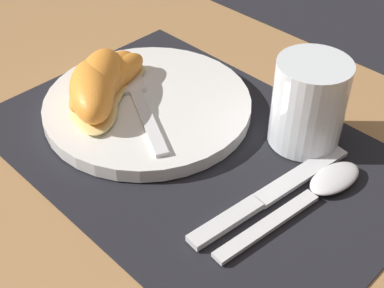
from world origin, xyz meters
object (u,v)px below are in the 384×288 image
object	(u,v)px
citrus_wedge_0	(116,75)
citrus_wedge_1	(104,82)
plate	(148,106)
fork	(137,96)
citrus_wedge_3	(92,93)
juice_glass	(308,108)
spoon	(318,190)
knife	(269,195)
citrus_wedge_2	(99,82)

from	to	relation	value
citrus_wedge_0	citrus_wedge_1	xyz separation A→B (m)	(0.00, -0.02, 0.00)
plate	fork	distance (m)	0.02
citrus_wedge_1	citrus_wedge_3	size ratio (longest dim) A/B	1.16
fork	citrus_wedge_1	size ratio (longest dim) A/B	1.25
fork	juice_glass	bearing A→B (deg)	28.12
plate	citrus_wedge_3	bearing A→B (deg)	-120.46
juice_glass	citrus_wedge_1	bearing A→B (deg)	-151.34
plate	citrus_wedge_0	world-z (taller)	citrus_wedge_0
spoon	fork	size ratio (longest dim) A/B	1.06
plate	fork	size ratio (longest dim) A/B	1.35
knife	spoon	distance (m)	0.05
citrus_wedge_2	spoon	bearing A→B (deg)	13.25
juice_glass	citrus_wedge_0	size ratio (longest dim) A/B	0.91
juice_glass	citrus_wedge_2	distance (m)	0.24
knife	citrus_wedge_1	distance (m)	0.24
citrus_wedge_0	citrus_wedge_3	bearing A→B (deg)	-68.90
spoon	citrus_wedge_1	world-z (taller)	citrus_wedge_1
juice_glass	fork	xyz separation A→B (m)	(-0.17, -0.09, -0.02)
spoon	citrus_wedge_3	xyz separation A→B (m)	(-0.25, -0.08, 0.03)
juice_glass	knife	bearing A→B (deg)	-72.91
plate	citrus_wedge_2	bearing A→B (deg)	-142.57
spoon	fork	distance (m)	0.23
juice_glass	citrus_wedge_0	world-z (taller)	juice_glass
juice_glass	spoon	bearing A→B (deg)	-44.22
plate	spoon	bearing A→B (deg)	7.38
knife	plate	bearing A→B (deg)	177.24
citrus_wedge_1	citrus_wedge_2	xyz separation A→B (m)	(0.00, -0.01, 0.00)
plate	juice_glass	size ratio (longest dim) A/B	2.47
knife	citrus_wedge_3	distance (m)	0.23
citrus_wedge_0	citrus_wedge_3	distance (m)	0.05
plate	citrus_wedge_1	world-z (taller)	citrus_wedge_1
citrus_wedge_1	spoon	bearing A→B (deg)	11.49
plate	knife	size ratio (longest dim) A/B	1.17
citrus_wedge_0	citrus_wedge_3	world-z (taller)	citrus_wedge_3
plate	fork	world-z (taller)	fork
knife	citrus_wedge_0	bearing A→B (deg)	179.18
juice_glass	fork	bearing A→B (deg)	-151.88
citrus_wedge_1	citrus_wedge_0	bearing A→B (deg)	97.93
citrus_wedge_3	fork	bearing A→B (deg)	68.28
plate	knife	distance (m)	0.19
plate	knife	xyz separation A→B (m)	(0.19, -0.01, -0.01)
citrus_wedge_3	citrus_wedge_1	bearing A→B (deg)	119.56
citrus_wedge_1	citrus_wedge_3	distance (m)	0.03
juice_glass	citrus_wedge_2	xyz separation A→B (m)	(-0.20, -0.12, -0.01)
spoon	citrus_wedge_0	bearing A→B (deg)	-172.77
fork	citrus_wedge_1	bearing A→B (deg)	-148.75
citrus_wedge_0	citrus_wedge_2	bearing A→B (deg)	-79.06
fork	citrus_wedge_2	size ratio (longest dim) A/B	1.41
knife	citrus_wedge_2	distance (m)	0.24
spoon	citrus_wedge_2	xyz separation A→B (m)	(-0.26, -0.06, 0.03)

